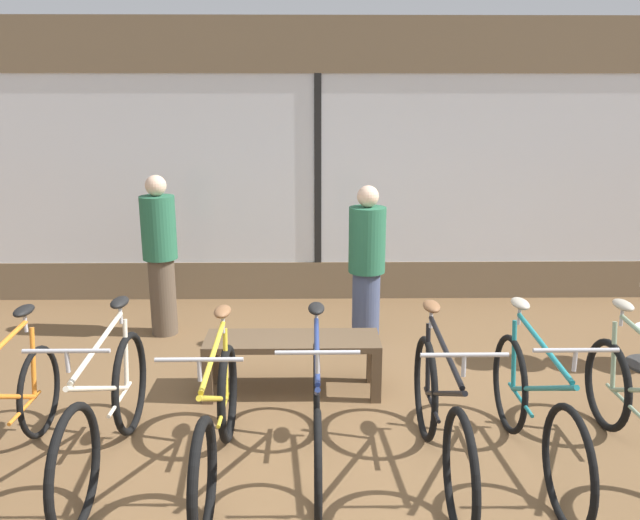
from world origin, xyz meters
name	(u,v)px	position (x,y,z in m)	size (l,w,h in m)	color
ground_plane	(324,464)	(0.00, 0.00, 0.00)	(24.00, 24.00, 0.00)	brown
shop_back_wall	(318,161)	(0.00, 3.54, 1.64)	(12.00, 0.08, 3.20)	#7A664C
bicycle_far_left	(6,419)	(-2.00, -0.07, 0.38)	(0.46, 1.67, 1.01)	black
bicycle_left	(106,414)	(-1.37, -0.05, 0.40)	(0.46, 1.80, 1.05)	black
bicycle_center_left	(217,425)	(-0.66, -0.15, 0.37)	(0.46, 1.69, 1.02)	black
bicycle_center	(317,416)	(-0.04, -0.05, 0.38)	(0.46, 1.65, 1.01)	black
bicycle_center_right	(440,419)	(0.72, -0.15, 0.40)	(0.46, 1.77, 1.05)	black
bicycle_right	(535,413)	(1.34, -0.06, 0.39)	(0.46, 1.75, 1.03)	black
display_bench	(292,348)	(-0.23, 1.05, 0.38)	(1.40, 0.44, 0.47)	brown
customer_near_rack	(160,253)	(-1.58, 2.39, 0.85)	(0.39, 0.39, 1.62)	brown
customer_by_window	(367,266)	(0.44, 1.95, 0.82)	(0.43, 0.43, 1.57)	#424C6B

